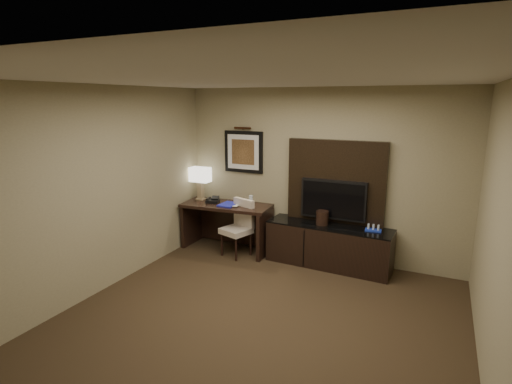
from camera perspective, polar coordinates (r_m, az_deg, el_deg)
The scene contains 20 objects.
floor at distance 4.65m, azimuth -1.09°, elevation -19.67°, with size 4.50×5.00×0.01m, color #2E2114.
ceiling at distance 3.92m, azimuth -1.26°, elevation 15.88°, with size 4.50×5.00×0.01m, color silver.
wall_back at distance 6.36m, azimuth 8.86°, elevation 2.40°, with size 4.50×0.01×2.70m, color gray.
wall_front at distance 2.31m, azimuth -31.55°, elevation -19.01°, with size 4.50×0.01×2.70m, color gray.
wall_left at distance 5.43m, azimuth -22.98°, elevation -0.31°, with size 0.01×5.00×2.70m, color gray.
wall_right at distance 3.73m, azimuth 31.90°, elevation -7.08°, with size 0.01×5.00×2.70m, color gray.
desk at distance 6.83m, azimuth -4.17°, elevation -4.97°, with size 1.49×0.64×0.80m, color black.
credenza at distance 6.28m, azimuth 10.31°, elevation -7.52°, with size 1.89×0.52×0.65m, color black.
tv_wall_panel at distance 6.24m, azimuth 11.32°, elevation 1.35°, with size 1.50×0.12×1.30m, color black.
tv at distance 6.20m, azimuth 10.99°, elevation -1.08°, with size 1.00×0.08×0.60m, color black.
artwork at distance 6.76m, azimuth -1.77°, elevation 5.75°, with size 0.70×0.04×0.70m, color black.
picture_light at distance 6.69m, azimuth -1.95°, elevation 9.11°, with size 0.04×0.04×0.30m, color #412415.
desk_chair at distance 6.53m, azimuth -2.86°, elevation -5.47°, with size 0.42×0.48×0.87m, color beige, non-canonical shape.
table_lamp at distance 7.02m, azimuth -7.94°, elevation 1.17°, with size 0.34×0.20×0.56m, color #9B8660, non-canonical shape.
desk_phone at distance 6.83m, azimuth -6.18°, elevation -1.08°, with size 0.21×0.19×0.11m, color black, non-canonical shape.
blue_folder at distance 6.65m, azimuth -3.94°, elevation -1.79°, with size 0.26×0.34×0.02m, color #181E9F.
book at distance 6.61m, azimuth -3.86°, elevation -0.97°, with size 0.17×0.02×0.22m, color tan.
water_bottle at distance 6.50m, azimuth -0.73°, elevation -1.32°, with size 0.06×0.06×0.19m, color #B1BDC9.
ice_bucket at distance 6.16m, azimuth 9.44°, elevation -3.65°, with size 0.19×0.19×0.21m, color black.
minibar_tray at distance 6.05m, azimuth 16.42°, elevation -4.98°, with size 0.23×0.14×0.08m, color #1A33AB, non-canonical shape.
Camera 1 is at (1.74, -3.51, 2.50)m, focal length 28.00 mm.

